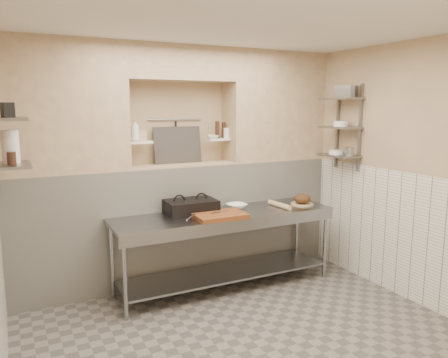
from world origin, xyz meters
TOP-DOWN VIEW (x-y plane):
  - floor at (0.00, 0.00)m, footprint 4.00×3.90m
  - ceiling at (0.00, 0.00)m, footprint 4.00×3.90m
  - wall_right at (2.05, 0.00)m, footprint 0.10×3.90m
  - wall_back at (0.00, 2.00)m, footprint 4.00×0.10m
  - backwall_lower at (0.00, 1.75)m, footprint 4.00×0.40m
  - alcove_sill at (0.00, 1.75)m, footprint 1.30×0.40m
  - backwall_pillar_left at (-1.33, 1.75)m, footprint 1.35×0.40m
  - backwall_pillar_right at (1.33, 1.75)m, footprint 1.35×0.40m
  - backwall_header at (0.00, 1.75)m, footprint 1.30×0.40m
  - wainscot_left at (-1.99, 0.00)m, footprint 0.02×3.90m
  - wainscot_right at (1.99, 0.00)m, footprint 0.02×3.90m
  - alcove_shelf_left at (-0.50, 1.75)m, footprint 0.28×0.16m
  - alcove_shelf_right at (0.50, 1.75)m, footprint 0.28×0.16m
  - utensil_rail at (0.00, 1.92)m, footprint 0.70×0.02m
  - hanging_steel at (0.00, 1.90)m, footprint 0.02×0.02m
  - splash_panel at (0.00, 1.85)m, footprint 0.60×0.08m
  - wall_shelf_left_lower at (-1.84, 1.05)m, footprint 0.30×0.50m
  - wall_shelf_left_upper at (-1.84, 1.05)m, footprint 0.30×0.50m
  - shelf_rail_right_a at (1.98, 1.25)m, footprint 0.03×0.03m
  - shelf_rail_right_b at (1.98, 0.85)m, footprint 0.03×0.03m
  - wall_shelf_right_lower at (1.84, 1.05)m, footprint 0.30×0.50m
  - wall_shelf_right_mid at (1.84, 1.05)m, footprint 0.30×0.50m
  - wall_shelf_right_upper at (1.84, 1.05)m, footprint 0.30×0.50m
  - prep_table at (0.31, 1.18)m, footprint 2.60×0.70m
  - panini_press at (-0.04, 1.37)m, footprint 0.58×0.43m
  - cutting_board at (0.16, 1.02)m, footprint 0.57×0.40m
  - knife_blade at (0.20, 1.08)m, footprint 0.24×0.06m
  - tongs at (-0.19, 0.98)m, footprint 0.18×0.20m
  - mixing_bowl at (0.54, 1.33)m, footprint 0.26×0.26m
  - rolling_pin at (1.03, 1.15)m, footprint 0.09×0.39m
  - bread_board at (1.36, 1.14)m, footprint 0.28×0.28m
  - bread_loaf at (1.36, 1.14)m, footprint 0.20×0.20m
  - bottle_soap at (-0.56, 1.71)m, footprint 0.10×0.10m
  - jar_alcove at (-0.46, 1.78)m, footprint 0.08×0.08m
  - bowl_alcove at (0.42, 1.73)m, footprint 0.16×0.16m
  - condiment_a at (0.60, 1.79)m, footprint 0.05×0.05m
  - condiment_b at (0.49, 1.74)m, footprint 0.05×0.05m
  - condiment_c at (0.62, 1.76)m, footprint 0.07×0.07m
  - jug_left at (-1.84, 1.11)m, footprint 0.14×0.14m
  - jar_left at (-1.84, 0.98)m, footprint 0.07×0.07m
  - box_left_upper at (-1.84, 1.07)m, footprint 0.12×0.12m
  - bowl_right at (1.84, 1.10)m, footprint 0.18×0.18m
  - canister_right at (1.84, 0.86)m, footprint 0.10×0.10m
  - bowl_right_mid at (1.84, 1.04)m, footprint 0.18×0.18m
  - basket_right at (1.84, 0.98)m, footprint 0.25×0.27m

SIDE VIEW (x-z plane):
  - floor at x=0.00m, z-range -0.10..0.00m
  - prep_table at x=0.31m, z-range 0.19..1.09m
  - backwall_lower at x=0.00m, z-range 0.00..1.40m
  - wainscot_left at x=-1.99m, z-range 0.00..1.40m
  - wainscot_right at x=1.99m, z-range 0.00..1.40m
  - bread_board at x=1.36m, z-range 0.90..0.92m
  - cutting_board at x=0.16m, z-range 0.90..0.95m
  - mixing_bowl at x=0.54m, z-range 0.90..0.96m
  - rolling_pin at x=1.03m, z-range 0.90..0.96m
  - knife_blade at x=0.20m, z-range 0.95..0.95m
  - tongs at x=-0.19m, z-range 0.95..0.97m
  - bread_loaf at x=1.36m, z-range 0.92..1.04m
  - panini_press at x=-0.04m, z-range 0.90..1.06m
  - wall_right at x=2.05m, z-range 0.00..2.80m
  - wall_back at x=0.00m, z-range 0.00..2.80m
  - alcove_sill at x=0.00m, z-range 1.40..1.42m
  - wall_shelf_right_lower at x=1.84m, z-range 1.49..1.51m
  - bowl_right at x=1.84m, z-range 1.51..1.57m
  - canister_right at x=1.84m, z-range 1.51..1.62m
  - wall_shelf_left_lower at x=-1.84m, z-range 1.59..1.61m
  - splash_panel at x=0.00m, z-range 1.42..1.86m
  - jar_left at x=-1.84m, z-range 1.61..1.72m
  - alcove_shelf_left at x=-0.50m, z-range 1.69..1.71m
  - alcove_shelf_right at x=0.50m, z-range 1.69..1.71m
  - bowl_alcove at x=0.42m, z-range 1.71..1.76m
  - jug_left at x=-1.84m, z-range 1.61..1.90m
  - jar_alcove at x=-0.46m, z-range 1.71..1.84m
  - condiment_c at x=0.62m, z-range 1.71..1.84m
  - hanging_steel at x=0.00m, z-range 1.63..1.93m
  - condiment_a at x=0.60m, z-range 1.71..1.91m
  - condiment_b at x=0.49m, z-range 1.71..1.93m
  - bottle_soap at x=-0.56m, z-range 1.71..1.97m
  - shelf_rail_right_a at x=1.98m, z-range 1.33..2.38m
  - shelf_rail_right_b at x=1.98m, z-range 1.33..2.38m
  - wall_shelf_right_mid at x=1.84m, z-range 1.84..1.86m
  - bowl_right_mid at x=1.84m, z-range 1.86..1.93m
  - utensil_rail at x=0.00m, z-range 1.94..1.96m
  - wall_shelf_left_upper at x=-1.84m, z-range 1.99..2.01m
  - box_left_upper at x=-1.84m, z-range 2.01..2.14m
  - backwall_pillar_left at x=-1.33m, z-range 1.40..2.80m
  - backwall_pillar_right at x=1.33m, z-range 1.40..2.80m
  - wall_shelf_right_upper at x=1.84m, z-range 2.19..2.21m
  - basket_right at x=1.84m, z-range 2.21..2.36m
  - backwall_header at x=0.00m, z-range 2.40..2.80m
  - ceiling at x=0.00m, z-range 2.80..2.90m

